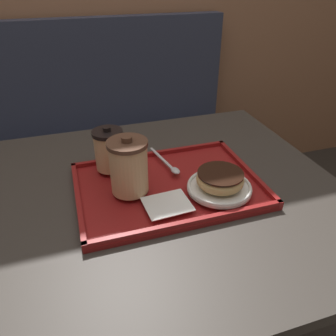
# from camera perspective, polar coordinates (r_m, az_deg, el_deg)

# --- Properties ---
(booth_bench) EXTENTS (1.69, 0.44, 1.00)m
(booth_bench) POSITION_cam_1_polar(r_m,az_deg,el_deg) (1.78, -16.03, 0.53)
(booth_bench) COLOR #33384C
(booth_bench) RESTS_ON ground_plane
(cafe_table) EXTENTS (0.99, 0.87, 0.70)m
(cafe_table) POSITION_cam_1_polar(r_m,az_deg,el_deg) (0.96, -1.79, -11.80)
(cafe_table) COLOR #38332D
(cafe_table) RESTS_ON ground_plane
(serving_tray) EXTENTS (0.47, 0.34, 0.02)m
(serving_tray) POSITION_cam_1_polar(r_m,az_deg,el_deg) (0.86, 0.00, -3.19)
(serving_tray) COLOR maroon
(serving_tray) RESTS_ON cafe_table
(napkin_paper) EXTENTS (0.11, 0.10, 0.00)m
(napkin_paper) POSITION_cam_1_polar(r_m,az_deg,el_deg) (0.78, -0.21, -6.31)
(napkin_paper) COLOR white
(napkin_paper) RESTS_ON serving_tray
(coffee_cup_front) EXTENTS (0.10, 0.10, 0.15)m
(coffee_cup_front) POSITION_cam_1_polar(r_m,az_deg,el_deg) (0.79, -6.86, 0.31)
(coffee_cup_front) COLOR #E0B784
(coffee_cup_front) RESTS_ON serving_tray
(coffee_cup_rear) EXTENTS (0.08, 0.08, 0.12)m
(coffee_cup_rear) POSITION_cam_1_polar(r_m,az_deg,el_deg) (0.90, -10.24, 3.22)
(coffee_cup_rear) COLOR #E0B784
(coffee_cup_rear) RESTS_ON serving_tray
(plate_with_chocolate_donut) EXTENTS (0.16, 0.16, 0.01)m
(plate_with_chocolate_donut) POSITION_cam_1_polar(r_m,az_deg,el_deg) (0.83, 8.92, -3.25)
(plate_with_chocolate_donut) COLOR white
(plate_with_chocolate_donut) RESTS_ON serving_tray
(donut_chocolate_glazed) EXTENTS (0.12, 0.12, 0.04)m
(donut_chocolate_glazed) POSITION_cam_1_polar(r_m,az_deg,el_deg) (0.82, 9.06, -1.83)
(donut_chocolate_glazed) COLOR #DBB270
(donut_chocolate_glazed) RESTS_ON plate_with_chocolate_donut
(spoon) EXTENTS (0.05, 0.17, 0.01)m
(spoon) POSITION_cam_1_polar(r_m,az_deg,el_deg) (0.91, 0.41, 0.32)
(spoon) COLOR silver
(spoon) RESTS_ON serving_tray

